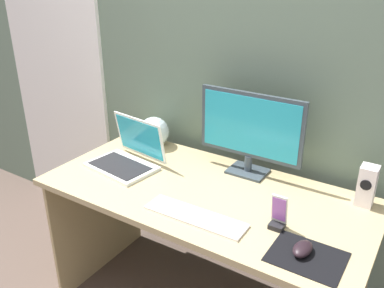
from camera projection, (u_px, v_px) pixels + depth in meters
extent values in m
cube|color=slate|center=(254.00, 52.00, 1.92)|extent=(6.00, 0.04, 2.50)
cube|color=white|center=(56.00, 67.00, 2.67)|extent=(0.82, 0.02, 2.02)
cube|color=tan|center=(205.00, 193.00, 1.81)|extent=(1.44, 0.69, 0.03)
cube|color=tan|center=(100.00, 215.00, 2.29)|extent=(0.02, 0.65, 0.69)
cube|color=#38444C|center=(248.00, 171.00, 1.96)|extent=(0.18, 0.14, 0.01)
cylinder|color=#38444C|center=(248.00, 163.00, 1.94)|extent=(0.04, 0.04, 0.07)
cube|color=#38444C|center=(251.00, 125.00, 1.86)|extent=(0.50, 0.02, 0.31)
cube|color=#26A5BF|center=(250.00, 126.00, 1.85)|extent=(0.47, 0.00, 0.27)
cube|color=white|center=(367.00, 186.00, 1.67)|extent=(0.07, 0.07, 0.18)
cylinder|color=black|center=(366.00, 185.00, 1.63)|extent=(0.04, 0.00, 0.04)
cube|color=white|center=(122.00, 167.00, 2.00)|extent=(0.35, 0.26, 0.02)
cube|color=black|center=(120.00, 166.00, 1.99)|extent=(0.31, 0.20, 0.00)
cube|color=white|center=(140.00, 137.00, 2.04)|extent=(0.33, 0.09, 0.21)
cube|color=#26A5BF|center=(139.00, 137.00, 2.04)|extent=(0.30, 0.07, 0.18)
sphere|color=silver|center=(154.00, 132.00, 2.22)|extent=(0.16, 0.16, 0.16)
cube|color=white|center=(195.00, 216.00, 1.61)|extent=(0.42, 0.12, 0.01)
cube|color=black|center=(307.00, 257.00, 1.40)|extent=(0.25, 0.20, 0.00)
ellipsoid|color=black|center=(303.00, 249.00, 1.41)|extent=(0.07, 0.10, 0.04)
cube|color=black|center=(277.00, 226.00, 1.55)|extent=(0.06, 0.05, 0.02)
cube|color=silver|center=(279.00, 209.00, 1.53)|extent=(0.06, 0.03, 0.12)
cube|color=#A559BF|center=(279.00, 209.00, 1.52)|extent=(0.05, 0.02, 0.10)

